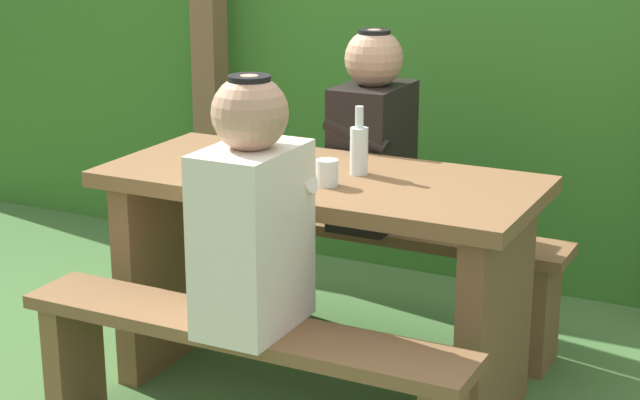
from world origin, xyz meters
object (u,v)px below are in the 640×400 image
(cell_phone, at_px, (271,154))
(bottle_right, at_px, (239,144))
(person_white_shirt, at_px, (252,214))
(person_black_coat, at_px, (372,136))
(bench_far, at_px, (381,256))
(drinking_glass, at_px, (327,173))
(bottle_left, at_px, (359,148))
(bench_near, at_px, (241,363))
(picnic_table, at_px, (320,247))

(cell_phone, bearing_deg, bottle_right, -77.67)
(person_white_shirt, distance_m, person_black_coat, 1.02)
(bench_far, relative_size, drinking_glass, 17.11)
(bottle_left, bearing_deg, bench_near, -101.09)
(person_white_shirt, height_order, cell_phone, person_white_shirt)
(person_white_shirt, bearing_deg, drinking_glass, 84.95)
(person_black_coat, xyz_separation_m, bottle_left, (0.15, -0.45, 0.07))
(picnic_table, bearing_deg, bench_near, -90.00)
(bench_near, height_order, person_black_coat, person_black_coat)
(bench_near, bearing_deg, drinking_glass, 78.56)
(person_white_shirt, distance_m, bottle_right, 0.54)
(picnic_table, relative_size, bench_far, 1.00)
(drinking_glass, xyz_separation_m, bottle_right, (-0.34, 0.04, 0.04))
(bench_far, relative_size, bottle_right, 6.27)
(drinking_glass, bearing_deg, bottle_right, 172.59)
(drinking_glass, bearing_deg, picnic_table, 125.64)
(drinking_glass, bearing_deg, person_black_coat, 101.14)
(drinking_glass, relative_size, bottle_right, 0.37)
(bench_far, height_order, person_white_shirt, person_white_shirt)
(bench_far, distance_m, cell_phone, 0.63)
(person_black_coat, relative_size, cell_phone, 5.14)
(bottle_left, relative_size, bottle_right, 0.98)
(person_white_shirt, xyz_separation_m, person_black_coat, (-0.09, 1.01, 0.00))
(bottle_right, bearing_deg, bench_far, 65.84)
(bench_near, height_order, bottle_right, bottle_right)
(bottle_right, bearing_deg, bench_near, -59.60)
(bench_near, height_order, person_white_shirt, person_white_shirt)
(picnic_table, bearing_deg, bench_far, 90.00)
(bottle_left, distance_m, bottle_right, 0.39)
(drinking_glass, distance_m, bottle_left, 0.18)
(bench_far, xyz_separation_m, person_white_shirt, (0.05, -1.02, 0.46))
(picnic_table, xyz_separation_m, cell_phone, (-0.26, 0.15, 0.25))
(person_white_shirt, bearing_deg, picnic_table, 95.15)
(picnic_table, height_order, bench_near, picnic_table)
(picnic_table, relative_size, person_white_shirt, 1.95)
(bottle_right, bearing_deg, cell_phone, 90.49)
(bottle_right, distance_m, cell_phone, 0.23)
(bench_near, distance_m, bottle_right, 0.74)
(drinking_glass, xyz_separation_m, cell_phone, (-0.34, 0.26, -0.04))
(person_white_shirt, relative_size, bottle_right, 3.22)
(picnic_table, relative_size, bench_near, 1.00)
(bench_far, bearing_deg, bench_near, -90.00)
(person_black_coat, bearing_deg, person_white_shirt, -85.09)
(bench_near, relative_size, bottle_left, 6.36)
(picnic_table, height_order, bottle_left, bottle_left)
(picnic_table, xyz_separation_m, drinking_glass, (0.08, -0.11, 0.29))
(bench_far, bearing_deg, person_white_shirt, -87.43)
(bench_far, distance_m, person_black_coat, 0.46)
(bottle_left, height_order, cell_phone, bottle_left)
(person_white_shirt, height_order, bottle_left, person_white_shirt)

